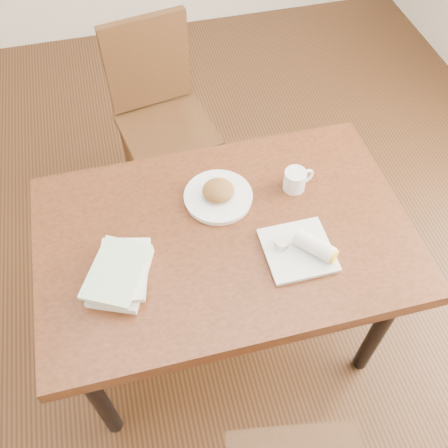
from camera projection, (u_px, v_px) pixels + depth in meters
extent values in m
cube|color=#472814|center=(224.00, 327.00, 2.31)|extent=(4.00, 5.00, 0.01)
cube|color=#602D17|center=(224.00, 238.00, 1.73)|extent=(1.28, 0.82, 0.06)
cylinder|color=black|center=(99.00, 399.00, 1.77)|extent=(0.06, 0.06, 0.69)
cylinder|color=black|center=(379.00, 330.00, 1.92)|extent=(0.06, 0.06, 0.69)
cylinder|color=black|center=(84.00, 255.00, 2.13)|extent=(0.06, 0.06, 0.69)
cylinder|color=black|center=(321.00, 207.00, 2.29)|extent=(0.06, 0.06, 0.69)
cylinder|color=#4E2F16|center=(190.00, 134.00, 2.75)|extent=(0.04, 0.04, 0.45)
cylinder|color=#4E2F16|center=(128.00, 153.00, 2.66)|extent=(0.04, 0.04, 0.45)
cylinder|color=#4E2F16|center=(217.00, 178.00, 2.55)|extent=(0.04, 0.04, 0.45)
cylinder|color=#4E2F16|center=(150.00, 201.00, 2.46)|extent=(0.04, 0.04, 0.45)
cube|color=#4E2F16|center=(167.00, 130.00, 2.41)|extent=(0.49, 0.49, 0.04)
cube|color=#4E2F16|center=(147.00, 63.00, 2.30)|extent=(0.40, 0.11, 0.45)
cylinder|color=white|center=(218.00, 198.00, 1.78)|extent=(0.24, 0.24, 0.02)
cylinder|color=white|center=(218.00, 196.00, 1.77)|extent=(0.25, 0.25, 0.01)
ellipsoid|color=#B27538|center=(218.00, 190.00, 1.75)|extent=(0.13, 0.13, 0.06)
cylinder|color=white|center=(295.00, 180.00, 1.79)|extent=(0.08, 0.08, 0.08)
torus|color=white|center=(306.00, 176.00, 1.80)|extent=(0.07, 0.02, 0.06)
cylinder|color=tan|center=(296.00, 173.00, 1.76)|extent=(0.07, 0.07, 0.01)
cylinder|color=#F2E5CC|center=(296.00, 173.00, 1.76)|extent=(0.05, 0.05, 0.00)
cube|color=white|center=(298.00, 251.00, 1.65)|extent=(0.22, 0.22, 0.01)
cube|color=white|center=(298.00, 249.00, 1.64)|extent=(0.22, 0.22, 0.01)
cylinder|color=white|center=(314.00, 246.00, 1.61)|extent=(0.13, 0.14, 0.06)
cylinder|color=yellow|center=(333.00, 256.00, 1.59)|extent=(0.05, 0.05, 0.05)
cylinder|color=silver|center=(282.00, 243.00, 1.64)|extent=(0.05, 0.05, 0.03)
cylinder|color=red|center=(282.00, 241.00, 1.63)|extent=(0.04, 0.04, 0.01)
cube|color=white|center=(121.00, 277.00, 1.58)|extent=(0.24, 0.28, 0.03)
cube|color=silver|center=(123.00, 269.00, 1.57)|extent=(0.21, 0.26, 0.02)
cube|color=#90C080|center=(117.00, 271.00, 1.55)|extent=(0.25, 0.28, 0.02)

